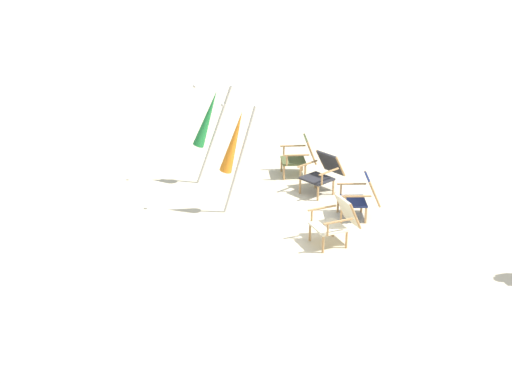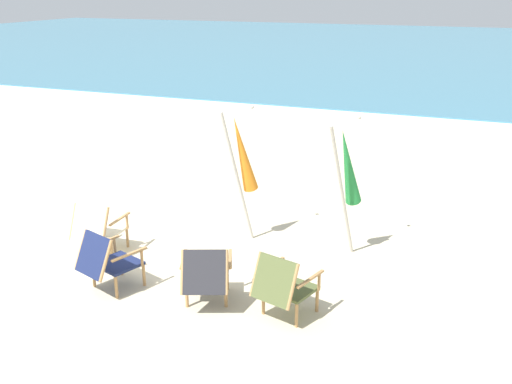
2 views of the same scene
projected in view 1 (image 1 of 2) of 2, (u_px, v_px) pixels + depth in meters
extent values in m
plane|color=beige|center=(344.00, 229.00, 12.35)|extent=(80.00, 80.00, 0.00)
cube|color=#28282D|center=(317.00, 179.00, 13.64)|extent=(0.66, 0.64, 0.04)
cube|color=#28282D|center=(331.00, 163.00, 13.79)|extent=(0.57, 0.46, 0.46)
cylinder|color=#AD7F4C|center=(318.00, 193.00, 13.41)|extent=(0.04, 0.04, 0.32)
cylinder|color=#AD7F4C|center=(300.00, 186.00, 13.73)|extent=(0.04, 0.04, 0.32)
cylinder|color=#AD7F4C|center=(333.00, 187.00, 13.68)|extent=(0.04, 0.04, 0.32)
cylinder|color=#AD7F4C|center=(316.00, 180.00, 14.00)|extent=(0.04, 0.04, 0.32)
cube|color=#AD7F4C|center=(329.00, 172.00, 13.38)|extent=(0.23, 0.50, 0.02)
cylinder|color=#AD7F4C|center=(322.00, 180.00, 13.31)|extent=(0.04, 0.04, 0.22)
cube|color=#AD7F4C|center=(307.00, 164.00, 13.76)|extent=(0.23, 0.50, 0.02)
cylinder|color=#AD7F4C|center=(301.00, 171.00, 13.69)|extent=(0.04, 0.04, 0.22)
cylinder|color=#AD7F4C|center=(341.00, 167.00, 13.61)|extent=(0.15, 0.30, 0.47)
cylinder|color=#AD7F4C|center=(321.00, 160.00, 13.96)|extent=(0.15, 0.30, 0.47)
cube|color=#515B33|center=(293.00, 161.00, 14.54)|extent=(0.63, 0.61, 0.04)
cube|color=#515B33|center=(310.00, 149.00, 14.47)|extent=(0.54, 0.35, 0.50)
cylinder|color=#AD7F4C|center=(284.00, 172.00, 14.38)|extent=(0.04, 0.04, 0.32)
cylinder|color=#AD7F4C|center=(282.00, 164.00, 14.81)|extent=(0.04, 0.04, 0.32)
cylinder|color=#AD7F4C|center=(305.00, 172.00, 14.41)|extent=(0.04, 0.04, 0.32)
cylinder|color=#AD7F4C|center=(302.00, 164.00, 14.83)|extent=(0.04, 0.04, 0.32)
cube|color=#AD7F4C|center=(296.00, 155.00, 14.20)|extent=(0.18, 0.52, 0.02)
cylinder|color=#AD7F4C|center=(287.00, 161.00, 14.23)|extent=(0.04, 0.04, 0.22)
cube|color=#AD7F4C|center=(293.00, 146.00, 14.71)|extent=(0.18, 0.52, 0.02)
cylinder|color=#AD7F4C|center=(284.00, 151.00, 14.74)|extent=(0.04, 0.04, 0.22)
cylinder|color=#AD7F4C|center=(312.00, 153.00, 14.24)|extent=(0.10, 0.23, 0.50)
cylinder|color=#AD7F4C|center=(308.00, 145.00, 14.70)|extent=(0.10, 0.23, 0.50)
cube|color=beige|center=(328.00, 227.00, 11.70)|extent=(0.54, 0.50, 0.04)
cube|color=beige|center=(348.00, 210.00, 11.73)|extent=(0.51, 0.27, 0.49)
cylinder|color=#AD7F4C|center=(323.00, 244.00, 11.49)|extent=(0.04, 0.04, 0.32)
cylinder|color=#AD7F4C|center=(310.00, 232.00, 11.89)|extent=(0.04, 0.04, 0.32)
cylinder|color=#AD7F4C|center=(346.00, 239.00, 11.64)|extent=(0.04, 0.04, 0.32)
cylinder|color=#AD7F4C|center=(333.00, 228.00, 12.04)|extent=(0.04, 0.04, 0.32)
cube|color=#AD7F4C|center=(338.00, 221.00, 11.39)|extent=(0.06, 0.53, 0.02)
cylinder|color=#AD7F4C|center=(328.00, 230.00, 11.36)|extent=(0.04, 0.04, 0.22)
cube|color=#AD7F4C|center=(322.00, 208.00, 11.86)|extent=(0.06, 0.53, 0.02)
cylinder|color=#AD7F4C|center=(312.00, 216.00, 11.84)|extent=(0.04, 0.04, 0.22)
cylinder|color=#AD7F4C|center=(356.00, 216.00, 11.52)|extent=(0.05, 0.26, 0.49)
cylinder|color=#AD7F4C|center=(340.00, 205.00, 11.95)|extent=(0.05, 0.26, 0.49)
cube|color=#19234C|center=(352.00, 201.00, 12.66)|extent=(0.65, 0.62, 0.04)
cube|color=#19234C|center=(372.00, 189.00, 12.57)|extent=(0.55, 0.39, 0.49)
cylinder|color=#AD7F4C|center=(341.00, 215.00, 12.50)|extent=(0.04, 0.04, 0.32)
cylinder|color=#AD7F4C|center=(338.00, 204.00, 12.93)|extent=(0.04, 0.04, 0.32)
cylinder|color=#AD7F4C|center=(366.00, 215.00, 12.51)|extent=(0.04, 0.04, 0.32)
cylinder|color=#AD7F4C|center=(362.00, 204.00, 12.94)|extent=(0.04, 0.04, 0.32)
cube|color=#AD7F4C|center=(356.00, 196.00, 12.31)|extent=(0.21, 0.51, 0.02)
cylinder|color=#AD7F4C|center=(345.00, 202.00, 12.35)|extent=(0.04, 0.04, 0.22)
cube|color=#AD7F4C|center=(352.00, 184.00, 12.83)|extent=(0.21, 0.51, 0.02)
cylinder|color=#AD7F4C|center=(341.00, 190.00, 12.87)|extent=(0.04, 0.04, 0.22)
cylinder|color=#AD7F4C|center=(375.00, 195.00, 12.33)|extent=(0.12, 0.25, 0.49)
cylinder|color=#AD7F4C|center=(370.00, 183.00, 12.80)|extent=(0.12, 0.25, 0.49)
cylinder|color=#B7B2A8|center=(214.00, 136.00, 13.92)|extent=(0.27, 0.72, 2.00)
cone|color=#23843D|center=(207.00, 119.00, 13.78)|extent=(0.39, 0.63, 1.16)
sphere|color=#B7B2A8|center=(194.00, 86.00, 13.52)|extent=(0.06, 0.06, 0.06)
cylinder|color=#B7B2A8|center=(239.00, 161.00, 12.58)|extent=(0.31, 0.56, 2.03)
cone|color=orange|center=(234.00, 142.00, 12.45)|extent=(0.43, 0.57, 1.17)
sphere|color=#B7B2A8|center=(223.00, 105.00, 12.21)|extent=(0.06, 0.06, 0.06)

